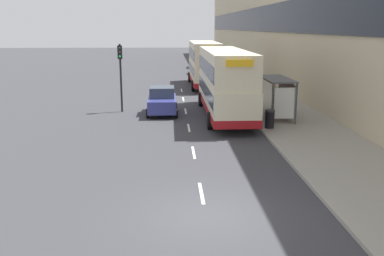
# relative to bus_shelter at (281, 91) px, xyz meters

# --- Properties ---
(ground_plane) EXTENTS (220.00, 220.00, 0.00)m
(ground_plane) POSITION_rel_bus_shelter_xyz_m (-5.77, -13.58, -1.88)
(ground_plane) COLOR #38383D
(pavement) EXTENTS (5.00, 93.00, 0.14)m
(pavement) POSITION_rel_bus_shelter_xyz_m (0.73, 24.92, -1.81)
(pavement) COLOR gray
(pavement) RESTS_ON ground_plane
(terrace_facade) EXTENTS (3.10, 93.00, 14.60)m
(terrace_facade) POSITION_rel_bus_shelter_xyz_m (4.72, 24.92, 5.42)
(terrace_facade) COLOR #C6B793
(terrace_facade) RESTS_ON ground_plane
(lane_mark_0) EXTENTS (0.12, 2.00, 0.01)m
(lane_mark_0) POSITION_rel_bus_shelter_xyz_m (-5.77, -11.78, -1.87)
(lane_mark_0) COLOR silver
(lane_mark_0) RESTS_ON ground_plane
(lane_mark_1) EXTENTS (0.12, 2.00, 0.01)m
(lane_mark_1) POSITION_rel_bus_shelter_xyz_m (-5.77, -6.76, -1.87)
(lane_mark_1) COLOR silver
(lane_mark_1) RESTS_ON ground_plane
(lane_mark_2) EXTENTS (0.12, 2.00, 0.01)m
(lane_mark_2) POSITION_rel_bus_shelter_xyz_m (-5.77, -1.74, -1.87)
(lane_mark_2) COLOR silver
(lane_mark_2) RESTS_ON ground_plane
(lane_mark_3) EXTENTS (0.12, 2.00, 0.01)m
(lane_mark_3) POSITION_rel_bus_shelter_xyz_m (-5.77, 3.28, -1.87)
(lane_mark_3) COLOR silver
(lane_mark_3) RESTS_ON ground_plane
(lane_mark_4) EXTENTS (0.12, 2.00, 0.01)m
(lane_mark_4) POSITION_rel_bus_shelter_xyz_m (-5.77, 8.30, -1.87)
(lane_mark_4) COLOR silver
(lane_mark_4) RESTS_ON ground_plane
(lane_mark_5) EXTENTS (0.12, 2.00, 0.01)m
(lane_mark_5) POSITION_rel_bus_shelter_xyz_m (-5.77, 13.32, -1.87)
(lane_mark_5) COLOR silver
(lane_mark_5) RESTS_ON ground_plane
(bus_shelter) EXTENTS (1.60, 4.20, 2.48)m
(bus_shelter) POSITION_rel_bus_shelter_xyz_m (0.00, 0.00, 0.00)
(bus_shelter) COLOR #4C4C51
(bus_shelter) RESTS_ON ground_plane
(double_decker_bus_near) EXTENTS (2.85, 11.53, 4.30)m
(double_decker_bus_near) POSITION_rel_bus_shelter_xyz_m (-3.30, 1.44, 0.41)
(double_decker_bus_near) COLOR beige
(double_decker_bus_near) RESTS_ON ground_plane
(double_decker_bus_ahead) EXTENTS (2.85, 10.41, 4.30)m
(double_decker_bus_ahead) POSITION_rel_bus_shelter_xyz_m (-3.47, 15.88, 0.41)
(double_decker_bus_ahead) COLOR beige
(double_decker_bus_ahead) RESTS_ON ground_plane
(car_0) EXTENTS (2.03, 3.83, 1.82)m
(car_0) POSITION_rel_bus_shelter_xyz_m (-7.37, 2.42, -0.98)
(car_0) COLOR navy
(car_0) RESTS_ON ground_plane
(car_1) EXTENTS (2.03, 4.41, 1.79)m
(car_1) POSITION_rel_bus_shelter_xyz_m (-3.08, 27.48, -0.99)
(car_1) COLOR black
(car_1) RESTS_ON ground_plane
(car_2) EXTENTS (2.09, 4.33, 1.77)m
(car_2) POSITION_rel_bus_shelter_xyz_m (-2.84, 35.36, -1.00)
(car_2) COLOR black
(car_2) RESTS_ON ground_plane
(pedestrian_at_shelter) EXTENTS (0.32, 0.32, 1.61)m
(pedestrian_at_shelter) POSITION_rel_bus_shelter_xyz_m (-1.02, 3.24, -0.92)
(pedestrian_at_shelter) COLOR #23232D
(pedestrian_at_shelter) RESTS_ON ground_plane
(pedestrian_1) EXTENTS (0.35, 0.35, 1.75)m
(pedestrian_1) POSITION_rel_bus_shelter_xyz_m (-1.28, 1.17, -0.84)
(pedestrian_1) COLOR #23232D
(pedestrian_1) RESTS_ON ground_plane
(pedestrian_2) EXTENTS (0.31, 0.31, 1.59)m
(pedestrian_2) POSITION_rel_bus_shelter_xyz_m (0.88, 5.20, -0.92)
(pedestrian_2) COLOR #23232D
(pedestrian_2) RESTS_ON ground_plane
(pedestrian_3) EXTENTS (0.35, 0.35, 1.74)m
(pedestrian_3) POSITION_rel_bus_shelter_xyz_m (-0.88, 2.50, -0.84)
(pedestrian_3) COLOR #23232D
(pedestrian_3) RESTS_ON ground_plane
(pedestrian_4) EXTENTS (0.32, 0.32, 1.63)m
(pedestrian_4) POSITION_rel_bus_shelter_xyz_m (-0.61, 4.41, -0.90)
(pedestrian_4) COLOR #23232D
(pedestrian_4) RESTS_ON ground_plane
(litter_bin) EXTENTS (0.55, 0.55, 1.05)m
(litter_bin) POSITION_rel_bus_shelter_xyz_m (-1.22, -2.57, -1.21)
(litter_bin) COLOR black
(litter_bin) RESTS_ON ground_plane
(traffic_light_far_kerb) EXTENTS (0.30, 0.32, 4.62)m
(traffic_light_far_kerb) POSITION_rel_bus_shelter_xyz_m (-10.17, 3.33, 1.25)
(traffic_light_far_kerb) COLOR black
(traffic_light_far_kerb) RESTS_ON ground_plane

